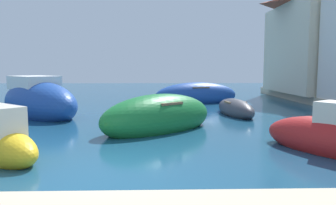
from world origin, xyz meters
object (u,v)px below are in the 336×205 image
moored_boat_2 (197,95)px  moored_boat_9 (235,109)px  moored_boat_1 (38,102)px  moored_boat_3 (159,117)px  waterfront_building_annex (333,39)px  waterfront_building_far (328,29)px  moored_boat_8 (38,95)px

moored_boat_2 → moored_boat_9: moored_boat_2 is taller
moored_boat_1 → moored_boat_3: size_ratio=1.19×
moored_boat_3 → waterfront_building_annex: bearing=-177.8°
moored_boat_3 → moored_boat_9: 5.12m
moored_boat_1 → waterfront_building_annex: bearing=69.0°
moored_boat_9 → waterfront_building_far: (8.31, 8.07, 4.62)m
moored_boat_8 → moored_boat_3: bearing=-13.2°
moored_boat_2 → waterfront_building_far: waterfront_building_far is taller
moored_boat_2 → moored_boat_8: moored_boat_8 is taller
moored_boat_3 → waterfront_building_far: bearing=-175.9°
moored_boat_2 → moored_boat_1: bearing=-163.2°
waterfront_building_annex → waterfront_building_far: 1.03m
waterfront_building_annex → waterfront_building_far: size_ratio=0.96×
moored_boat_3 → moored_boat_8: (-7.68, 9.69, -0.02)m
moored_boat_8 → waterfront_building_annex: 19.96m
moored_boat_9 → waterfront_building_annex: size_ratio=0.44×
moored_boat_8 → waterfront_building_far: 20.17m
moored_boat_2 → waterfront_building_annex: 10.41m
waterfront_building_annex → waterfront_building_far: bearing=90.0°
moored_boat_2 → moored_boat_9: (1.21, -5.33, -0.19)m
moored_boat_1 → moored_boat_2: moored_boat_1 is taller
moored_boat_9 → waterfront_building_annex: waterfront_building_annex is taller
moored_boat_8 → waterfront_building_annex: size_ratio=0.52×
moored_boat_3 → moored_boat_8: 12.37m
moored_boat_8 → moored_boat_1: bearing=-31.8°
moored_boat_1 → moored_boat_3: (5.54, -3.73, -0.18)m
moored_boat_3 → moored_boat_8: moored_boat_8 is taller
moored_boat_2 → moored_boat_3: 9.29m
waterfront_building_far → moored_boat_2: bearing=-163.9°
moored_boat_3 → moored_boat_9: bearing=-174.9°
moored_boat_3 → waterfront_building_far: waterfront_building_far is taller
moored_boat_3 → waterfront_building_annex: waterfront_building_annex is taller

